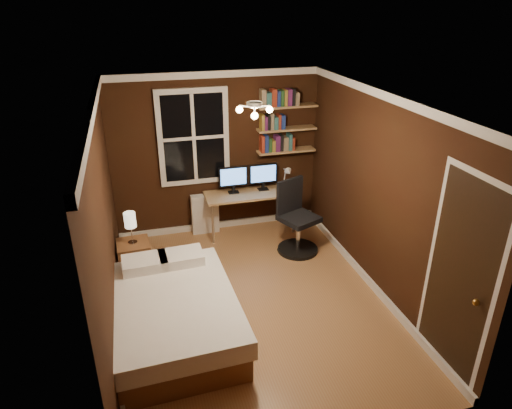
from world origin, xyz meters
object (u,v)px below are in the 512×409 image
object	(u,v)px
bedside_lamp	(131,228)
monitor_left	(233,180)
desk_lamp	(286,178)
radiator	(205,214)
monitor_right	(263,177)
office_chair	(296,224)
desk	(250,196)
nightstand	(135,260)
bed	(173,315)

from	to	relation	value
bedside_lamp	monitor_left	bearing A→B (deg)	30.82
bedside_lamp	desk_lamp	bearing A→B (deg)	18.15
radiator	monitor_right	distance (m)	1.09
monitor_left	desk_lamp	size ratio (longest dim) A/B	1.02
monitor_right	desk_lamp	distance (m)	0.36
bedside_lamp	office_chair	bearing A→B (deg)	2.84
desk	nightstand	bearing A→B (deg)	-154.56
bed	desk_lamp	world-z (taller)	desk_lamp
bed	radiator	world-z (taller)	radiator
radiator	desk	xyz separation A→B (m)	(0.70, -0.17, 0.29)
bedside_lamp	bed	bearing A→B (deg)	-74.25
nightstand	monitor_right	world-z (taller)	monitor_right
desk	office_chair	size ratio (longest dim) A/B	1.30
desk_lamp	bedside_lamp	bearing A→B (deg)	-161.85
nightstand	office_chair	bearing A→B (deg)	-0.27
bed	nightstand	bearing A→B (deg)	103.53
radiator	monitor_left	size ratio (longest dim) A/B	1.41
radiator	desk_lamp	world-z (taller)	desk_lamp
monitor_left	desk_lamp	world-z (taller)	desk_lamp
office_chair	bed	bearing A→B (deg)	-166.64
radiator	monitor_right	world-z (taller)	monitor_right
bedside_lamp	desk	xyz separation A→B (m)	(1.82, 0.87, -0.13)
radiator	monitor_left	bearing A→B (deg)	-12.51
bed	bedside_lamp	bearing A→B (deg)	103.53
bedside_lamp	desk	bearing A→B (deg)	25.44
bed	desk_lamp	distance (m)	2.96
desk	radiator	bearing A→B (deg)	166.33
nightstand	monitor_right	bearing A→B (deg)	21.47
bed	monitor_right	bearing A→B (deg)	50.97
bed	desk_lamp	bearing A→B (deg)	43.91
monitor_left	desk_lamp	xyz separation A→B (m)	(0.80, -0.16, 0.01)
bed	monitor_left	world-z (taller)	monitor_left
desk	bed	bearing A→B (deg)	-123.74
desk_lamp	office_chair	size ratio (longest dim) A/B	0.41
bedside_lamp	desk_lamp	distance (m)	2.50
nightstand	radiator	world-z (taller)	radiator
bedside_lamp	desk	world-z (taller)	bedside_lamp
bed	bedside_lamp	size ratio (longest dim) A/B	4.40
bedside_lamp	desk_lamp	xyz separation A→B (m)	(2.37, 0.78, 0.15)
monitor_right	office_chair	distance (m)	0.98
monitor_left	desk	bearing A→B (deg)	-15.71
desk	office_chair	world-z (taller)	office_chair
desk	monitor_right	distance (m)	0.37
bed	office_chair	bearing A→B (deg)	33.93
monitor_right	desk_lamp	world-z (taller)	desk_lamp
nightstand	office_chair	world-z (taller)	office_chair
office_chair	monitor_right	bearing A→B (deg)	85.21
bedside_lamp	monitor_right	bearing A→B (deg)	24.57
nightstand	desk	bearing A→B (deg)	22.33
bed	desk_lamp	xyz separation A→B (m)	(2.01, 2.09, 0.62)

